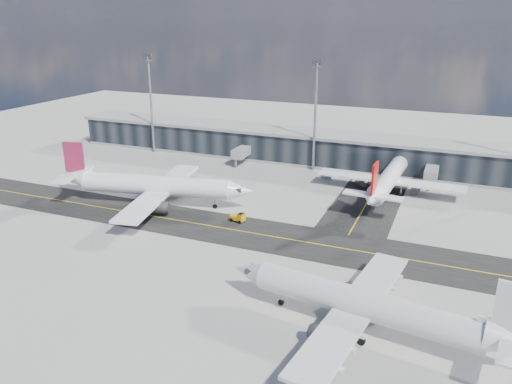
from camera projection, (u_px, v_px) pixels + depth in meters
ground at (240, 241)px, 91.79m from camera, size 300.00×300.00×0.00m
taxiway_lanes at (280, 223)px, 99.74m from camera, size 180.00×63.00×0.03m
terminal_concourse at (321, 149)px, 138.29m from camera, size 152.00×19.80×8.80m
floodlight_masts at (315, 112)px, 128.42m from camera, size 102.50×0.70×28.90m
airliner_af at (153, 185)px, 108.16m from camera, size 44.00×37.74×13.09m
airliner_redtail at (389, 178)px, 114.31m from camera, size 33.80×39.67×11.76m
airliner_near at (368, 306)px, 64.07m from camera, size 39.91×34.15×11.82m
baggage_tug at (239, 217)px, 99.73m from camera, size 3.40×2.24×1.97m
service_van at (327, 174)px, 128.14m from camera, size 3.50×5.61×1.45m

